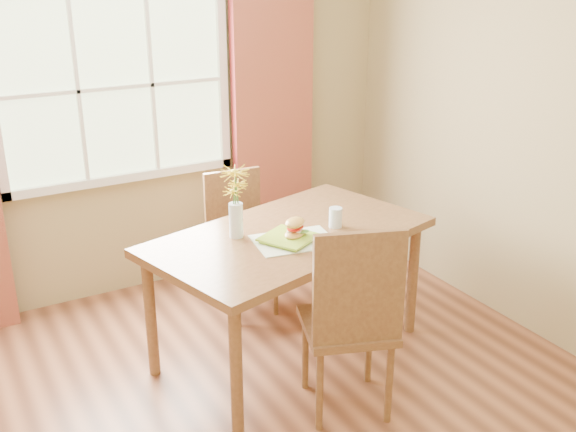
% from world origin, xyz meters
% --- Properties ---
extents(room, '(4.24, 3.84, 2.74)m').
position_xyz_m(room, '(0.00, 0.00, 1.35)').
color(room, brown).
rests_on(room, ground).
extents(window, '(1.62, 0.06, 1.32)m').
position_xyz_m(window, '(0.00, 1.87, 1.50)').
color(window, '#B2C797').
rests_on(window, room).
extents(curtain_right, '(0.65, 0.08, 2.20)m').
position_xyz_m(curtain_right, '(1.15, 1.78, 1.10)').
color(curtain_right, maroon).
rests_on(curtain_right, room).
extents(dining_table, '(1.83, 1.31, 0.80)m').
position_xyz_m(dining_table, '(0.59, 0.55, 0.72)').
color(dining_table, brown).
rests_on(dining_table, room).
extents(chair_near, '(0.59, 0.59, 1.11)m').
position_xyz_m(chair_near, '(0.55, -0.16, 0.61)').
color(chair_near, brown).
rests_on(chair_near, room).
extents(chair_far, '(0.43, 0.43, 0.97)m').
position_xyz_m(chair_far, '(0.59, 1.25, 0.53)').
color(chair_far, brown).
rests_on(chair_far, room).
extents(placemat, '(0.50, 0.40, 0.01)m').
position_xyz_m(placemat, '(0.54, 0.42, 0.81)').
color(placemat, beige).
rests_on(placemat, dining_table).
extents(plate, '(0.37, 0.37, 0.01)m').
position_xyz_m(plate, '(0.52, 0.44, 0.82)').
color(plate, '#8FBE2F').
rests_on(plate, placemat).
extents(croissant_sandwich, '(0.19, 0.17, 0.11)m').
position_xyz_m(croissant_sandwich, '(0.56, 0.43, 0.88)').
color(croissant_sandwich, '#E9C24F').
rests_on(croissant_sandwich, plate).
extents(water_glass, '(0.08, 0.08, 0.12)m').
position_xyz_m(water_glass, '(0.87, 0.49, 0.86)').
color(water_glass, silver).
rests_on(water_glass, dining_table).
extents(flower_vase, '(0.17, 0.17, 0.42)m').
position_xyz_m(flower_vase, '(0.29, 0.64, 1.06)').
color(flower_vase, silver).
rests_on(flower_vase, dining_table).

